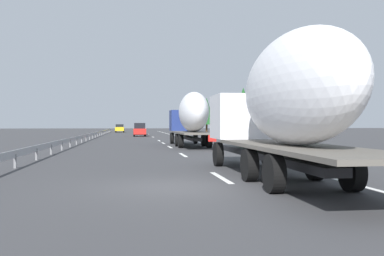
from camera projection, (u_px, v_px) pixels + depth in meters
name	position (u px, v px, depth m)	size (l,w,h in m)	color
ground_plane	(142.00, 139.00, 52.26)	(260.00, 260.00, 0.00)	#38383A
lane_stripe_0	(221.00, 177.00, 14.88)	(3.20, 0.20, 0.01)	white
lane_stripe_1	(183.00, 155.00, 25.72)	(3.20, 0.20, 0.01)	white
lane_stripe_2	(170.00, 147.00, 34.57)	(3.20, 0.20, 0.01)	white
lane_stripe_3	(163.00, 143.00, 41.59)	(3.20, 0.20, 0.01)	white
lane_stripe_4	(159.00, 141.00, 47.63)	(3.20, 0.20, 0.01)	white
lane_stripe_5	(153.00, 137.00, 60.93)	(3.20, 0.20, 0.01)	white
lane_stripe_6	(148.00, 134.00, 77.33)	(3.20, 0.20, 0.01)	white
edge_line_right	(182.00, 138.00, 57.98)	(110.00, 0.20, 0.01)	white
truck_lead	(191.00, 116.00, 35.41)	(13.14, 2.55, 4.33)	navy
truck_trailing	(283.00, 101.00, 14.01)	(13.94, 2.55, 4.59)	silver
car_red_compact	(140.00, 130.00, 64.23)	(4.11, 1.84, 1.98)	red
car_yellow_coupe	(120.00, 128.00, 95.15)	(4.46, 1.91, 1.77)	gold
car_white_van	(140.00, 129.00, 74.00)	(4.23, 1.82, 1.77)	white
road_sign	(190.00, 121.00, 59.22)	(0.10, 0.90, 3.32)	gray
tree_0	(207.00, 111.00, 72.31)	(2.79, 2.79, 6.18)	#472D19
tree_1	(243.00, 106.00, 47.19)	(2.68, 2.68, 5.79)	#472D19
tree_2	(312.00, 91.00, 29.47)	(3.65, 3.65, 6.42)	#472D19
tree_3	(196.00, 112.00, 97.26)	(3.77, 3.77, 7.50)	#472D19
guardrail_median	(93.00, 134.00, 54.40)	(94.00, 0.10, 0.76)	#9EA0A5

